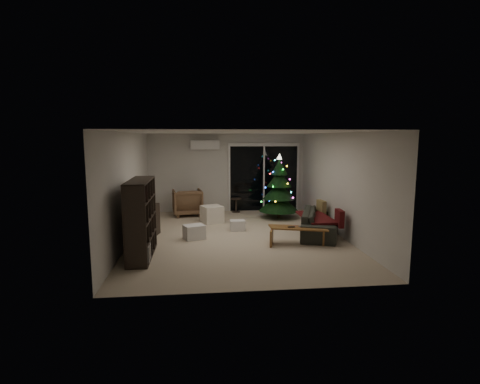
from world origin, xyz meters
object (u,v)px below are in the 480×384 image
object	(u,v)px
armchair	(187,202)
coffee_table	(298,236)
media_cabinet	(142,223)
sofa	(320,223)
bookshelf	(131,219)
christmas_tree	(279,186)

from	to	relation	value
armchair	coffee_table	bearing A→B (deg)	118.16
media_cabinet	armchair	bearing A→B (deg)	83.06
media_cabinet	sofa	distance (m)	4.30
bookshelf	media_cabinet	size ratio (longest dim) A/B	1.27
bookshelf	armchair	world-z (taller)	bookshelf
sofa	coffee_table	world-z (taller)	sofa
bookshelf	christmas_tree	size ratio (longest dim) A/B	0.82
bookshelf	christmas_tree	distance (m)	4.96
coffee_table	christmas_tree	bearing A→B (deg)	103.04
media_cabinet	bookshelf	bearing A→B (deg)	-76.71
media_cabinet	christmas_tree	bearing A→B (deg)	41.30
sofa	coffee_table	size ratio (longest dim) A/B	1.65
coffee_table	sofa	bearing A→B (deg)	62.55
bookshelf	sofa	xyz separation A→B (m)	(4.30, 1.31, -0.48)
bookshelf	armchair	size ratio (longest dim) A/B	1.76
media_cabinet	christmas_tree	world-z (taller)	christmas_tree
armchair	sofa	world-z (taller)	armchair
media_cabinet	sofa	xyz separation A→B (m)	(4.30, -0.03, -0.08)
armchair	coffee_table	xyz separation A→B (m)	(2.55, -3.49, -0.21)
media_cabinet	coffee_table	distance (m)	3.63
armchair	christmas_tree	distance (m)	2.86
armchair	christmas_tree	bearing A→B (deg)	157.63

